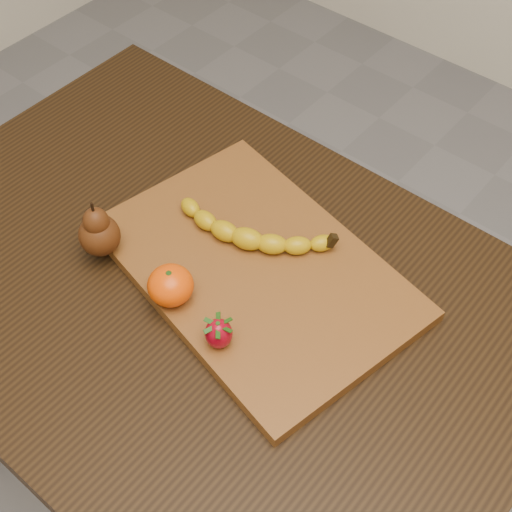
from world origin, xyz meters
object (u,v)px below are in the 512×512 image
Objects in this scene: table at (203,319)px; pear at (97,227)px; cutting_board at (256,269)px; mandarin at (171,285)px.

pear is at bearing -157.40° from table.
pear reaches higher than cutting_board.
table is 0.22m from pear.
table is at bearing 22.60° from pear.
cutting_board is 0.23m from pear.
mandarin is at bearing -87.17° from table.
mandarin reaches higher than cutting_board.
pear is (-0.19, -0.12, 0.06)m from cutting_board.
table is 0.14m from cutting_board.
mandarin is at bearing -102.08° from cutting_board.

